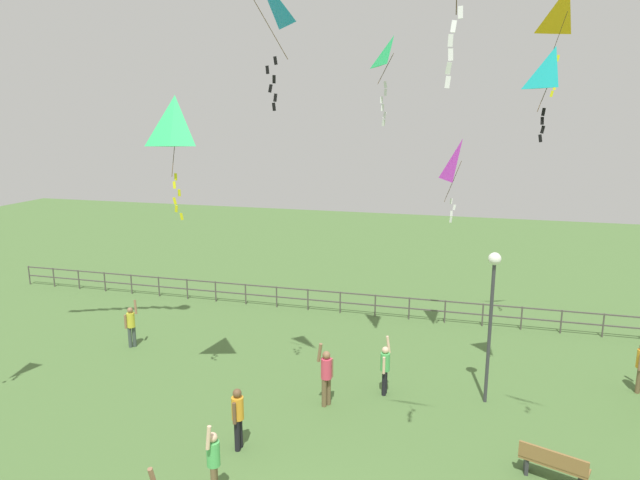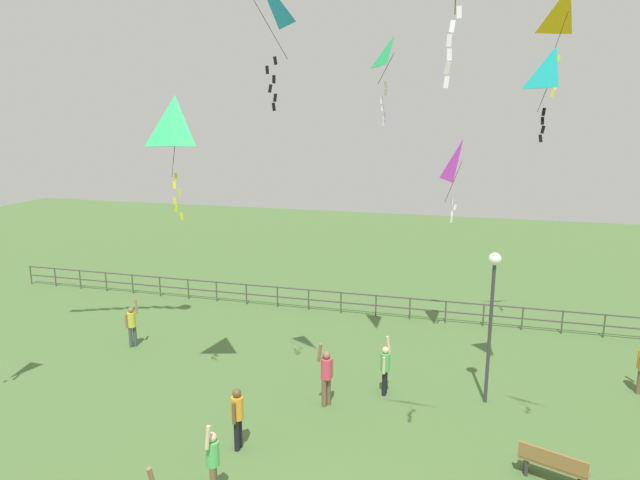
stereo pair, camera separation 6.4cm
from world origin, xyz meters
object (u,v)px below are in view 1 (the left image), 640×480
Objects in this scene: person_1 at (213,460)px; kite_5 at (567,15)px; person_6 at (131,324)px; kite_3 at (255,4)px; kite_1 at (554,73)px; person_0 at (238,415)px; lamppost at (492,295)px; park_bench at (553,464)px; person_2 at (326,374)px; person_4 at (385,366)px; kite_2 at (176,129)px; kite_6 at (461,163)px; kite_4 at (393,56)px.

person_1 is 16.14m from kite_5.
kite_3 is (6.41, -3.37, 9.91)m from person_6.
kite_1 is 4.46m from kite_5.
person_6 reaches higher than person_0.
kite_3 is (-5.94, -2.57, 7.52)m from lamppost.
park_bench is at bearing 5.07° from person_0.
person_2 is 0.85× the size of kite_1.
kite_5 reaches higher than lamppost.
person_0 is 4.91m from person_4.
lamppost is 1.41× the size of kite_5.
person_4 is at bearing 14.06° from kite_2.
lamppost is at bearing -3.71° from person_6.
kite_3 is (2.71, -0.82, 2.92)m from kite_2.
kite_6 is at bearing 16.00° from person_6.
kite_2 is at bearing -170.46° from kite_1.
kite_5 is (7.60, 9.79, 10.33)m from person_1.
person_6 is (-9.42, 1.12, -0.01)m from person_4.
kite_5 is at bearing 41.17° from person_4.
kite_6 is (4.69, 10.00, 5.75)m from person_1.
kite_6 is at bearing 67.34° from person_4.
kite_3 is at bearing -126.05° from kite_4.
kite_2 is at bearing -165.94° from person_4.
kite_2 reaches higher than person_1.
person_1 is at bearing -115.12° from kite_6.
kite_5 reaches higher than person_4.
kite_5 reaches higher than kite_3.
person_0 is at bearing -174.93° from park_bench.
lamppost is at bearing 17.83° from person_2.
kite_4 reaches higher than kite_6.
kite_4 is (2.78, 3.81, -0.87)m from kite_3.
person_6 is 0.55× the size of kite_5.
person_4 is at bearing 50.71° from person_0.
person_1 is 0.57× the size of kite_3.
kite_5 is at bearing 39.99° from person_2.
person_6 is 0.54× the size of kite_2.
person_2 is at bearing -166.64° from kite_1.
kite_2 reaches higher than person_2.
lamppost is at bearing -115.25° from kite_5.
person_0 is 0.51× the size of kite_3.
person_1 is 12.31m from kite_1.
park_bench is at bearing -71.32° from kite_6.
lamppost is 8.65m from person_1.
kite_6 is (1.81, 4.34, 5.78)m from person_4.
kite_2 reaches higher than person_6.
kite_4 reaches higher than person_2.
lamppost reaches higher than person_4.
kite_3 reaches higher than person_1.
person_1 is at bearing -134.17° from lamppost.
person_0 reaches higher than park_bench.
lamppost is 9.03m from kite_5.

